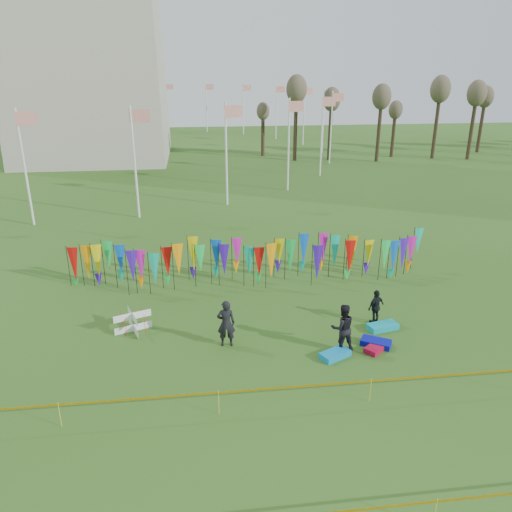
{
  "coord_description": "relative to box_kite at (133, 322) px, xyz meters",
  "views": [
    {
      "loc": [
        -2.58,
        -15.53,
        10.52
      ],
      "look_at": [
        0.12,
        6.0,
        2.25
      ],
      "focal_mm": 35.0,
      "sensor_mm": 36.0,
      "label": 1
    }
  ],
  "objects": [
    {
      "name": "kite_bag_turquoise",
      "position": [
        7.92,
        -3.0,
        -0.33
      ],
      "size": [
        1.33,
        1.07,
        0.24
      ],
      "primitive_type": "cube",
      "rotation": [
        0.0,
        0.0,
        0.47
      ],
      "color": "#0D8DD1",
      "rests_on": "ground"
    },
    {
      "name": "banner_row",
      "position": [
        5.69,
        4.49,
        0.94
      ],
      "size": [
        18.64,
        0.64,
        2.27
      ],
      "color": "black",
      "rests_on": "ground"
    },
    {
      "name": "person_right",
      "position": [
        10.4,
        -0.51,
        0.32
      ],
      "size": [
        1.04,
        0.88,
        1.55
      ],
      "primitive_type": "imported",
      "rotation": [
        0.0,
        0.0,
        3.63
      ],
      "color": "black",
      "rests_on": "ground"
    },
    {
      "name": "person_left",
      "position": [
        3.83,
        -1.59,
        0.54
      ],
      "size": [
        0.74,
        0.56,
        1.98
      ],
      "primitive_type": "imported",
      "rotation": [
        0.0,
        0.0,
        3.09
      ],
      "color": "black",
      "rests_on": "ground"
    },
    {
      "name": "flagpole_ring",
      "position": [
        -8.59,
        44.42,
        3.55
      ],
      "size": [
        57.4,
        56.16,
        8.0
      ],
      "color": "silver",
      "rests_on": "ground"
    },
    {
      "name": "caution_tape_near",
      "position": [
        5.18,
        -5.82,
        0.33
      ],
      "size": [
        26.0,
        0.02,
        0.9
      ],
      "color": "#EDB905",
      "rests_on": "ground"
    },
    {
      "name": "kite_bag_blue",
      "position": [
        9.79,
        -2.36,
        -0.33
      ],
      "size": [
        1.31,
        1.13,
        0.24
      ],
      "primitive_type": "cube",
      "rotation": [
        0.0,
        0.0,
        -0.56
      ],
      "color": "#0A0FAB",
      "rests_on": "ground"
    },
    {
      "name": "ground",
      "position": [
        5.41,
        -3.58,
        -0.45
      ],
      "size": [
        160.0,
        160.0,
        0.0
      ],
      "primitive_type": "plane",
      "color": "#294F16",
      "rests_on": "ground"
    },
    {
      "name": "kite_bag_red",
      "position": [
        9.72,
        -2.68,
        -0.34
      ],
      "size": [
        1.23,
        1.14,
        0.21
      ],
      "primitive_type": "cube",
      "rotation": [
        0.0,
        0.0,
        0.69
      ],
      "color": "#B00B2D",
      "rests_on": "ground"
    },
    {
      "name": "person_mid",
      "position": [
        8.32,
        -2.5,
        0.53
      ],
      "size": [
        0.98,
        0.62,
        1.97
      ],
      "primitive_type": "imported",
      "rotation": [
        0.0,
        0.0,
        3.18
      ],
      "color": "black",
      "rests_on": "ground"
    },
    {
      "name": "box_kite",
      "position": [
        0.0,
        0.0,
        0.0
      ],
      "size": [
        0.81,
        0.81,
        0.9
      ],
      "rotation": [
        0.0,
        0.0,
        0.36
      ],
      "color": "red",
      "rests_on": "ground"
    },
    {
      "name": "kite_bag_teal",
      "position": [
        10.54,
        -1.12,
        -0.33
      ],
      "size": [
        1.39,
        0.89,
        0.25
      ],
      "primitive_type": "cube",
      "rotation": [
        0.0,
        0.0,
        0.23
      ],
      "color": "#0DA8B9",
      "rests_on": "ground"
    },
    {
      "name": "tree_line",
      "position": [
        37.41,
        40.42,
        5.72
      ],
      "size": [
        53.92,
        1.92,
        7.84
      ],
      "color": "#3D2C1E",
      "rests_on": "ground"
    }
  ]
}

